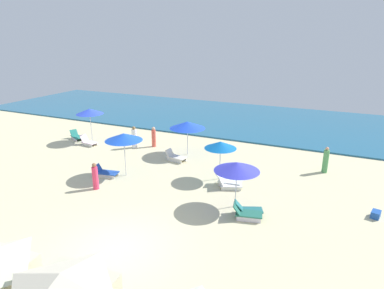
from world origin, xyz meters
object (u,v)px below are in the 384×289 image
at_px(umbrella_0, 187,125).
at_px(umbrella_4, 220,145).
at_px(beachgoer_2, 326,161).
at_px(lounge_chair_4_0, 228,181).
at_px(lounge_chair_4_1, 229,185).
at_px(lounge_chair_2_0, 248,210).
at_px(cooler_box_0, 376,214).
at_px(lounge_chair_1_0, 106,172).
at_px(lounge_chair_0_0, 175,157).
at_px(lounge_chair_3_1, 76,136).
at_px(lounge_chair_2_1, 247,213).
at_px(umbrella_2, 237,167).
at_px(lounge_chair_3_0, 88,142).
at_px(beachgoer_3, 134,138).
at_px(umbrella_3, 90,111).
at_px(beachgoer_0, 95,177).
at_px(beachgoer_1, 154,137).
at_px(umbrella_1, 124,137).

distance_m(umbrella_0, umbrella_4, 4.65).
relative_size(umbrella_0, beachgoer_2, 1.51).
distance_m(lounge_chair_4_0, lounge_chair_4_1, 0.40).
bearing_deg(lounge_chair_2_0, cooler_box_0, -91.09).
bearing_deg(lounge_chair_1_0, lounge_chair_4_0, -85.75).
height_order(lounge_chair_0_0, lounge_chair_1_0, lounge_chair_0_0).
bearing_deg(lounge_chair_3_1, cooler_box_0, -73.23).
bearing_deg(umbrella_4, lounge_chair_2_1, -54.37).
xyz_separation_m(umbrella_2, cooler_box_0, (6.23, 1.69, -1.95)).
xyz_separation_m(lounge_chair_2_0, cooler_box_0, (5.46, 2.18, -0.08)).
relative_size(lounge_chair_3_0, cooler_box_0, 2.63).
bearing_deg(beachgoer_3, lounge_chair_2_1, -83.51).
relative_size(umbrella_3, lounge_chair_4_0, 1.81).
height_order(umbrella_3, beachgoer_0, umbrella_3).
height_order(umbrella_4, beachgoer_2, umbrella_4).
xyz_separation_m(umbrella_3, umbrella_4, (11.72, -2.64, -0.34)).
bearing_deg(lounge_chair_1_0, lounge_chair_3_1, 44.50).
bearing_deg(umbrella_3, lounge_chair_0_0, -7.80).
relative_size(lounge_chair_2_0, lounge_chair_4_1, 1.02).
relative_size(umbrella_2, beachgoer_1, 1.52).
relative_size(lounge_chair_3_0, lounge_chair_3_1, 0.88).
bearing_deg(lounge_chair_4_0, lounge_chair_4_1, -157.75).
distance_m(lounge_chair_3_0, umbrella_4, 11.63).
xyz_separation_m(lounge_chair_3_1, beachgoer_2, (18.77, 1.12, 0.51)).
bearing_deg(lounge_chair_3_0, lounge_chair_0_0, -85.70).
bearing_deg(lounge_chair_1_0, cooler_box_0, -94.47).
height_order(umbrella_3, umbrella_4, umbrella_3).
height_order(lounge_chair_2_0, lounge_chair_4_0, lounge_chair_4_0).
height_order(umbrella_2, lounge_chair_2_1, umbrella_2).
distance_m(lounge_chair_2_0, beachgoer_3, 11.99).
distance_m(lounge_chair_0_0, umbrella_4, 4.41).
distance_m(beachgoer_1, beachgoer_2, 12.12).
height_order(umbrella_1, cooler_box_0, umbrella_1).
bearing_deg(lounge_chair_3_0, beachgoer_1, -63.47).
height_order(lounge_chair_2_0, cooler_box_0, lounge_chair_2_0).
relative_size(umbrella_4, cooler_box_0, 4.48).
bearing_deg(beachgoer_1, lounge_chair_1_0, 161.93).
bearing_deg(lounge_chair_3_0, lounge_chair_2_1, -105.41).
bearing_deg(beachgoer_0, lounge_chair_3_1, 133.61).
distance_m(lounge_chair_0_0, lounge_chair_4_1, 5.31).
bearing_deg(lounge_chair_0_0, cooler_box_0, -94.04).
relative_size(beachgoer_2, beachgoer_3, 0.99).
distance_m(lounge_chair_3_1, beachgoer_3, 5.49).
xyz_separation_m(umbrella_3, beachgoer_0, (6.01, -6.72, -1.72)).
relative_size(umbrella_4, beachgoer_3, 1.39).
xyz_separation_m(lounge_chair_3_1, beachgoer_0, (7.51, -6.57, 0.45)).
relative_size(lounge_chair_2_1, beachgoer_2, 0.87).
bearing_deg(lounge_chair_4_1, lounge_chair_4_0, 6.93).
distance_m(lounge_chair_0_0, lounge_chair_2_0, 7.95).
bearing_deg(cooler_box_0, lounge_chair_3_0, -84.32).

